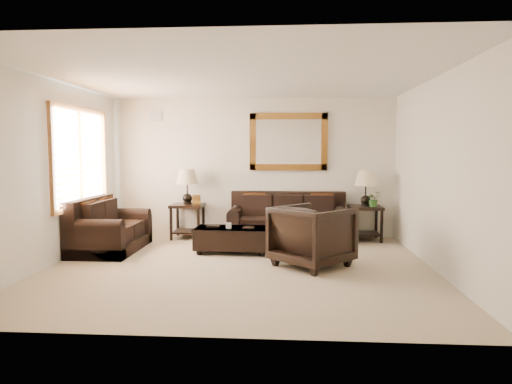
# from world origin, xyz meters

# --- Properties ---
(room) EXTENTS (5.51, 5.01, 2.71)m
(room) POSITION_xyz_m (0.00, 0.00, 1.35)
(room) COLOR tan
(room) RESTS_ON ground
(window) EXTENTS (0.07, 1.96, 1.66)m
(window) POSITION_xyz_m (-2.70, 0.90, 1.55)
(window) COLOR white
(window) RESTS_ON room
(mirror) EXTENTS (1.50, 0.06, 1.10)m
(mirror) POSITION_xyz_m (0.71, 2.47, 1.85)
(mirror) COLOR #513010
(mirror) RESTS_ON room
(air_vent) EXTENTS (0.25, 0.02, 0.18)m
(air_vent) POSITION_xyz_m (-1.90, 2.48, 2.35)
(air_vent) COLOR #999999
(air_vent) RESTS_ON room
(sofa) EXTENTS (2.18, 0.94, 0.89)m
(sofa) POSITION_xyz_m (0.71, 2.07, 0.32)
(sofa) COLOR black
(sofa) RESTS_ON room
(loveseat) EXTENTS (0.94, 1.58, 0.89)m
(loveseat) POSITION_xyz_m (-2.32, 0.97, 0.33)
(loveseat) COLOR black
(loveseat) RESTS_ON room
(end_table_left) EXTENTS (0.60, 0.60, 1.33)m
(end_table_left) POSITION_xyz_m (-1.22, 2.16, 0.87)
(end_table_left) COLOR black
(end_table_left) RESTS_ON room
(end_table_right) EXTENTS (0.60, 0.60, 1.31)m
(end_table_right) POSITION_xyz_m (2.15, 2.16, 0.86)
(end_table_right) COLOR black
(end_table_right) RESTS_ON room
(coffee_table) EXTENTS (1.23, 0.69, 0.51)m
(coffee_table) POSITION_xyz_m (-0.21, 0.97, 0.26)
(coffee_table) COLOR black
(coffee_table) RESTS_ON room
(armchair) EXTENTS (1.30, 1.30, 0.98)m
(armchair) POSITION_xyz_m (1.05, 0.14, 0.49)
(armchair) COLOR black
(armchair) RESTS_ON floor
(potted_plant) EXTENTS (0.35, 0.36, 0.22)m
(potted_plant) POSITION_xyz_m (2.28, 2.05, 0.76)
(potted_plant) COLOR #26501B
(potted_plant) RESTS_ON end_table_right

